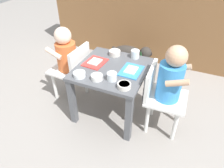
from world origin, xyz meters
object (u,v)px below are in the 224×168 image
object	(u,v)px
veggie_bowl_near	(79,74)
water_cup_left	(112,77)
dining_table	(112,77)
veggie_bowl_far	(124,85)
seated_child_left	(68,56)
cereal_bowl_right_side	(97,77)
food_tray_left	(95,62)
seated_child_right	(168,81)
cereal_bowl_left_side	(115,53)
water_cup_right	(135,54)
dog	(131,54)
food_tray_right	(131,71)

from	to	relation	value
veggie_bowl_near	water_cup_left	bearing A→B (deg)	13.69
dining_table	veggie_bowl_far	distance (m)	0.27
seated_child_left	cereal_bowl_right_side	xyz separation A→B (m)	(0.38, -0.22, 0.03)
food_tray_left	dining_table	bearing A→B (deg)	-4.30
dining_table	seated_child_right	bearing A→B (deg)	-1.05
cereal_bowl_left_side	veggie_bowl_near	world-z (taller)	cereal_bowl_left_side
water_cup_right	veggie_bowl_near	bearing A→B (deg)	-123.13
seated_child_left	dog	distance (m)	0.71
veggie_bowl_near	water_cup_right	bearing A→B (deg)	56.87
cereal_bowl_right_side	water_cup_right	bearing A→B (deg)	70.03
dining_table	veggie_bowl_far	size ratio (longest dim) A/B	5.90
seated_child_left	water_cup_left	xyz separation A→B (m)	(0.48, -0.18, 0.04)
veggie_bowl_far	dog	bearing A→B (deg)	105.86
food_tray_left	cereal_bowl_right_side	size ratio (longest dim) A/B	2.34
dining_table	dog	size ratio (longest dim) A/B	1.23
seated_child_right	veggie_bowl_far	world-z (taller)	seated_child_right
seated_child_left	food_tray_right	world-z (taller)	seated_child_left
seated_child_left	veggie_bowl_near	world-z (taller)	seated_child_left
food_tray_left	veggie_bowl_near	xyz separation A→B (m)	(-0.01, -0.21, 0.01)
seated_child_left	cereal_bowl_right_side	size ratio (longest dim) A/B	8.23
seated_child_left	cereal_bowl_left_side	size ratio (longest dim) A/B	7.27
seated_child_left	water_cup_right	size ratio (longest dim) A/B	9.81
dining_table	seated_child_right	xyz separation A→B (m)	(0.42, -0.01, 0.08)
food_tray_left	cereal_bowl_left_side	bearing A→B (deg)	62.60
cereal_bowl_left_side	cereal_bowl_right_side	bearing A→B (deg)	-86.54
dog	food_tray_right	xyz separation A→B (m)	(0.21, -0.61, 0.22)
dining_table	veggie_bowl_near	xyz separation A→B (m)	(-0.16, -0.20, 0.10)
seated_child_right	water_cup_right	size ratio (longest dim) A/B	10.35
veggie_bowl_far	food_tray_right	bearing A→B (deg)	96.32
veggie_bowl_near	seated_child_left	bearing A→B (deg)	137.29
dog	dining_table	bearing A→B (deg)	-84.27
seated_child_right	veggie_bowl_near	bearing A→B (deg)	-161.74
dining_table	water_cup_left	xyz separation A→B (m)	(0.06, -0.14, 0.11)
dog	water_cup_left	distance (m)	0.81
seated_child_left	dog	world-z (taller)	seated_child_left
food_tray_left	water_cup_left	distance (m)	0.26
water_cup_left	veggie_bowl_near	world-z (taller)	water_cup_left
water_cup_left	seated_child_right	bearing A→B (deg)	21.01
dog	water_cup_right	xyz separation A→B (m)	(0.17, -0.41, 0.24)
seated_child_left	food_tray_left	distance (m)	0.27
water_cup_left	cereal_bowl_right_side	xyz separation A→B (m)	(-0.10, -0.03, -0.01)
dog	food_tray_left	xyz separation A→B (m)	(-0.08, -0.61, 0.22)
seated_child_left	water_cup_right	bearing A→B (deg)	18.17
water_cup_left	water_cup_right	world-z (taller)	water_cup_right
seated_child_right	veggie_bowl_far	xyz separation A→B (m)	(-0.25, -0.18, 0.02)
seated_child_right	water_cup_right	distance (m)	0.38
seated_child_left	cereal_bowl_right_side	world-z (taller)	seated_child_left
dog	food_tray_left	bearing A→B (deg)	-97.82
dining_table	seated_child_right	world-z (taller)	seated_child_right
dog	veggie_bowl_far	world-z (taller)	veggie_bowl_far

